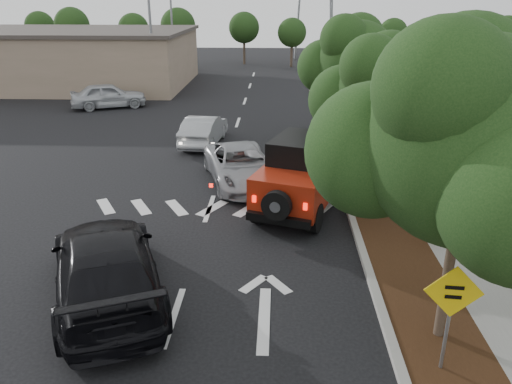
# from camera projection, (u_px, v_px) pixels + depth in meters

# --- Properties ---
(ground) EXTENTS (120.00, 120.00, 0.00)m
(ground) POSITION_uv_depth(u_px,v_px,m) (174.00, 316.00, 11.01)
(ground) COLOR black
(ground) RESTS_ON ground
(curb) EXTENTS (0.20, 70.00, 0.15)m
(curb) POSITION_uv_depth(u_px,v_px,m) (331.00, 154.00, 21.93)
(curb) COLOR #9E9B93
(curb) RESTS_ON ground
(planting_strip) EXTENTS (1.80, 70.00, 0.12)m
(planting_strip) POSITION_uv_depth(u_px,v_px,m) (354.00, 155.00, 21.90)
(planting_strip) COLOR black
(planting_strip) RESTS_ON ground
(sidewalk) EXTENTS (2.00, 70.00, 0.12)m
(sidewalk) POSITION_uv_depth(u_px,v_px,m) (398.00, 156.00, 21.82)
(sidewalk) COLOR gray
(sidewalk) RESTS_ON ground
(hedge) EXTENTS (0.80, 70.00, 0.80)m
(hedge) POSITION_uv_depth(u_px,v_px,m) (431.00, 149.00, 21.63)
(hedge) COLOR black
(hedge) RESTS_ON ground
(commercial_building) EXTENTS (22.00, 12.00, 4.00)m
(commercial_building) POSITION_uv_depth(u_px,v_px,m) (45.00, 58.00, 38.80)
(commercial_building) COLOR #83705A
(commercial_building) RESTS_ON ground
(transmission_tower) EXTENTS (7.00, 4.00, 28.00)m
(transmission_tower) POSITION_uv_depth(u_px,v_px,m) (313.00, 59.00, 55.34)
(transmission_tower) COLOR slate
(transmission_tower) RESTS_ON ground
(street_tree_near) EXTENTS (3.80, 3.80, 5.92)m
(street_tree_near) POSITION_uv_depth(u_px,v_px,m) (437.00, 338.00, 10.31)
(street_tree_near) COLOR black
(street_tree_near) RESTS_ON ground
(street_tree_mid) EXTENTS (3.20, 3.20, 5.32)m
(street_tree_mid) POSITION_uv_depth(u_px,v_px,m) (376.00, 205.00, 16.81)
(street_tree_mid) COLOR black
(street_tree_mid) RESTS_ON ground
(street_tree_far) EXTENTS (3.40, 3.40, 5.62)m
(street_tree_far) POSITION_uv_depth(u_px,v_px,m) (351.00, 150.00, 22.85)
(street_tree_far) COLOR black
(street_tree_far) RESTS_ON ground
(light_pole_a) EXTENTS (2.00, 0.22, 9.00)m
(light_pole_a) POSITION_uv_depth(u_px,v_px,m) (156.00, 95.00, 35.42)
(light_pole_a) COLOR slate
(light_pole_a) RESTS_ON ground
(light_pole_b) EXTENTS (2.00, 0.22, 9.00)m
(light_pole_b) POSITION_uv_depth(u_px,v_px,m) (175.00, 71.00, 46.61)
(light_pole_b) COLOR slate
(light_pole_b) RESTS_ON ground
(red_jeep) EXTENTS (3.32, 4.83, 2.37)m
(red_jeep) POSITION_uv_depth(u_px,v_px,m) (303.00, 173.00, 16.23)
(red_jeep) COLOR black
(red_jeep) RESTS_ON ground
(silver_suv_ahead) EXTENTS (3.56, 5.36, 1.37)m
(silver_suv_ahead) POSITION_uv_depth(u_px,v_px,m) (241.00, 165.00, 18.62)
(silver_suv_ahead) COLOR #929499
(silver_suv_ahead) RESTS_ON ground
(black_suv_oncoming) EXTENTS (4.26, 6.13, 1.65)m
(black_suv_oncoming) POSITION_uv_depth(u_px,v_px,m) (106.00, 266.00, 11.44)
(black_suv_oncoming) COLOR black
(black_suv_oncoming) RESTS_ON ground
(silver_sedan_oncoming) EXTENTS (1.87, 4.28, 1.37)m
(silver_sedan_oncoming) POSITION_uv_depth(u_px,v_px,m) (204.00, 130.00, 23.48)
(silver_sedan_oncoming) COLOR #9DA0A4
(silver_sedan_oncoming) RESTS_ON ground
(parked_suv) EXTENTS (4.89, 3.41, 1.55)m
(parked_suv) POSITION_uv_depth(u_px,v_px,m) (108.00, 95.00, 31.05)
(parked_suv) COLOR #B8BBC0
(parked_suv) RESTS_ON ground
(speed_hump_sign) EXTENTS (1.02, 0.12, 2.18)m
(speed_hump_sign) POSITION_uv_depth(u_px,v_px,m) (451.00, 305.00, 8.81)
(speed_hump_sign) COLOR slate
(speed_hump_sign) RESTS_ON ground
(terracotta_planter) EXTENTS (0.70, 0.70, 1.23)m
(terracotta_planter) POSITION_uv_depth(u_px,v_px,m) (445.00, 217.00, 13.94)
(terracotta_planter) COLOR brown
(terracotta_planter) RESTS_ON ground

